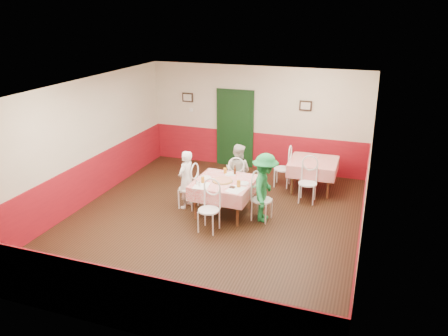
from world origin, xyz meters
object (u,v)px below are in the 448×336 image
(chair_second_a, at_px, (282,169))
(wallet, at_px, (232,187))
(chair_right, at_px, (262,200))
(glass_a, at_px, (203,180))
(second_table, at_px, (312,175))
(chair_far, at_px, (237,180))
(glass_b, at_px, (239,184))
(chair_left, at_px, (188,189))
(chair_near, at_px, (209,210))
(pizza, at_px, (223,181))
(beer_bottle, at_px, (235,170))
(diner_far, at_px, (238,171))
(diner_right, at_px, (265,188))
(glass_c, at_px, (225,171))
(diner_left, at_px, (186,180))
(main_table, at_px, (224,197))
(chair_second_b, at_px, (308,184))

(chair_second_a, bearing_deg, wallet, -15.01)
(chair_right, relative_size, glass_a, 6.86)
(second_table, bearing_deg, chair_far, -145.24)
(glass_b, bearing_deg, glass_a, -177.73)
(second_table, relative_size, chair_left, 1.24)
(chair_near, height_order, pizza, chair_near)
(glass_a, xyz_separation_m, beer_bottle, (0.49, 0.67, 0.03))
(glass_a, height_order, diner_far, diner_far)
(glass_a, bearing_deg, chair_second_a, 60.60)
(chair_near, height_order, diner_right, diner_right)
(glass_c, relative_size, diner_far, 0.10)
(second_table, height_order, diner_far, diner_far)
(diner_left, bearing_deg, main_table, 98.06)
(chair_second_a, xyz_separation_m, pizza, (-0.88, -1.99, 0.32))
(glass_a, distance_m, beer_bottle, 0.83)
(chair_far, distance_m, chair_second_a, 1.38)
(wallet, relative_size, diner_left, 0.08)
(chair_right, xyz_separation_m, chair_near, (-0.87, -0.83, 0.00))
(chair_right, distance_m, chair_near, 1.20)
(beer_bottle, xyz_separation_m, diner_far, (-0.08, 0.48, -0.20))
(glass_a, bearing_deg, chair_near, -58.84)
(chair_right, height_order, chair_near, same)
(main_table, height_order, pizza, pizza)
(main_table, bearing_deg, beer_bottle, 75.83)
(pizza, relative_size, diner_left, 0.32)
(glass_a, relative_size, diner_left, 0.10)
(chair_second_a, relative_size, diner_left, 0.68)
(main_table, xyz_separation_m, glass_b, (0.40, -0.22, 0.46))
(second_table, bearing_deg, glass_c, -138.17)
(main_table, relative_size, glass_c, 9.32)
(chair_left, relative_size, chair_second_a, 1.00)
(diner_left, bearing_deg, diner_right, 98.06)
(diner_far, height_order, diner_right, diner_right)
(second_table, relative_size, wallet, 10.18)
(chair_second_b, bearing_deg, wallet, -132.14)
(second_table, xyz_separation_m, wallet, (-1.32, -2.25, 0.40))
(glass_a, bearing_deg, diner_left, 151.62)
(chair_second_a, bearing_deg, chair_far, -37.85)
(glass_b, height_order, diner_far, diner_far)
(glass_a, bearing_deg, glass_c, 67.83)
(glass_a, xyz_separation_m, diner_far, (0.41, 1.15, -0.17))
(chair_near, distance_m, beer_bottle, 1.34)
(glass_c, xyz_separation_m, diner_left, (-0.79, -0.38, -0.17))
(chair_near, bearing_deg, chair_right, 47.25)
(pizza, bearing_deg, chair_left, 175.73)
(chair_left, xyz_separation_m, glass_b, (1.25, -0.25, 0.38))
(wallet, distance_m, diner_right, 0.68)
(main_table, distance_m, chair_second_b, 2.01)
(second_table, bearing_deg, chair_left, -141.92)
(chair_left, distance_m, pizza, 0.89)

